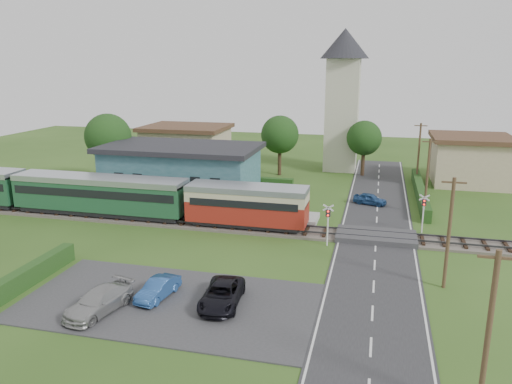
% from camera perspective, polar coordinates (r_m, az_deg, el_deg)
% --- Properties ---
extents(ground, '(120.00, 120.00, 0.00)m').
position_cam_1_polar(ground, '(40.00, -1.02, -5.16)').
color(ground, '#2D4C19').
extents(railway_track, '(76.00, 3.20, 0.49)m').
position_cam_1_polar(railway_track, '(41.79, -0.31, -4.12)').
color(railway_track, '#4C443D').
rests_on(railway_track, ground).
extents(road, '(6.00, 70.00, 0.05)m').
position_cam_1_polar(road, '(38.78, 13.49, -6.19)').
color(road, '#28282B').
rests_on(road, ground).
extents(car_park, '(17.00, 9.00, 0.08)m').
position_cam_1_polar(car_park, '(30.03, -9.94, -12.30)').
color(car_park, '#333335').
rests_on(car_park, ground).
extents(crossing_deck, '(6.20, 3.40, 0.45)m').
position_cam_1_polar(crossing_deck, '(40.59, 13.55, -4.95)').
color(crossing_deck, '#333335').
rests_on(crossing_deck, ground).
extents(platform, '(30.00, 3.00, 0.45)m').
position_cam_1_polar(platform, '(47.91, -11.02, -1.80)').
color(platform, gray).
rests_on(platform, ground).
extents(equipment_hut, '(2.30, 2.30, 2.55)m').
position_cam_1_polar(equipment_hut, '(51.36, -19.23, 0.51)').
color(equipment_hut, beige).
rests_on(equipment_hut, platform).
extents(station_building, '(16.00, 9.00, 5.30)m').
position_cam_1_polar(station_building, '(52.45, -8.51, 2.51)').
color(station_building, '#2D5C67').
rests_on(station_building, ground).
extents(train, '(43.20, 2.90, 3.40)m').
position_cam_1_polar(train, '(48.31, -20.63, 0.06)').
color(train, '#232328').
rests_on(train, ground).
extents(church_tower, '(6.00, 6.00, 17.60)m').
position_cam_1_polar(church_tower, '(64.62, 9.92, 11.45)').
color(church_tower, beige).
rests_on(church_tower, ground).
extents(house_west, '(10.80, 8.80, 5.50)m').
position_cam_1_polar(house_west, '(67.04, -7.94, 5.23)').
color(house_west, tan).
rests_on(house_west, ground).
extents(house_east, '(8.80, 8.80, 5.50)m').
position_cam_1_polar(house_east, '(62.15, 23.26, 3.46)').
color(house_east, tan).
rests_on(house_east, ground).
extents(hedge_carpark, '(0.80, 9.00, 1.20)m').
position_cam_1_polar(hedge_carpark, '(34.52, -24.75, -8.79)').
color(hedge_carpark, '#193814').
rests_on(hedge_carpark, ground).
extents(hedge_roadside, '(0.80, 18.00, 1.20)m').
position_cam_1_polar(hedge_roadside, '(54.11, 18.24, 0.02)').
color(hedge_roadside, '#193814').
rests_on(hedge_roadside, ground).
extents(hedge_station, '(22.00, 0.80, 1.30)m').
position_cam_1_polar(hedge_station, '(56.98, -6.72, 1.43)').
color(hedge_station, '#193814').
rests_on(hedge_station, ground).
extents(tree_a, '(5.20, 5.20, 8.00)m').
position_cam_1_polar(tree_a, '(59.07, -16.55, 6.06)').
color(tree_a, '#332316').
rests_on(tree_a, ground).
extents(tree_b, '(4.60, 4.60, 7.34)m').
position_cam_1_polar(tree_b, '(61.11, 2.75, 6.57)').
color(tree_b, '#332316').
rests_on(tree_b, ground).
extents(tree_c, '(4.20, 4.20, 6.78)m').
position_cam_1_polar(tree_c, '(62.02, 12.26, 6.03)').
color(tree_c, '#332316').
rests_on(tree_c, ground).
extents(utility_pole_a, '(1.40, 0.22, 7.00)m').
position_cam_1_polar(utility_pole_a, '(21.31, 25.01, -14.52)').
color(utility_pole_a, '#473321').
rests_on(utility_pole_a, ground).
extents(utility_pole_b, '(1.40, 0.22, 7.00)m').
position_cam_1_polar(utility_pole_b, '(32.23, 21.20, -4.30)').
color(utility_pole_b, '#473321').
rests_on(utility_pole_b, ground).
extents(utility_pole_c, '(1.40, 0.22, 7.00)m').
position_cam_1_polar(utility_pole_c, '(47.61, 18.99, 1.79)').
color(utility_pole_c, '#473321').
rests_on(utility_pole_c, ground).
extents(utility_pole_d, '(1.40, 0.22, 7.00)m').
position_cam_1_polar(utility_pole_d, '(59.36, 18.10, 4.27)').
color(utility_pole_d, '#473321').
rests_on(utility_pole_d, ground).
extents(crossing_signal_near, '(0.84, 0.28, 3.28)m').
position_cam_1_polar(crossing_signal_near, '(37.86, 8.22, -3.05)').
color(crossing_signal_near, silver).
rests_on(crossing_signal_near, ground).
extents(crossing_signal_far, '(0.84, 0.28, 3.28)m').
position_cam_1_polar(crossing_signal_far, '(42.48, 18.61, -1.73)').
color(crossing_signal_far, silver).
rests_on(crossing_signal_far, ground).
extents(streetlamp_west, '(0.30, 0.30, 5.15)m').
position_cam_1_polar(streetlamp_west, '(65.55, -15.29, 4.87)').
color(streetlamp_west, '#3F3F47').
rests_on(streetlamp_west, ground).
extents(streetlamp_east, '(0.30, 0.30, 5.15)m').
position_cam_1_polar(streetlamp_east, '(64.52, 19.38, 4.41)').
color(streetlamp_east, '#3F3F47').
rests_on(streetlamp_east, ground).
extents(car_on_road, '(3.45, 2.16, 1.09)m').
position_cam_1_polar(car_on_road, '(49.98, 12.90, -0.77)').
color(car_on_road, navy).
rests_on(car_on_road, road).
extents(car_park_blue, '(1.68, 3.56, 1.13)m').
position_cam_1_polar(car_park_blue, '(30.36, -11.13, -10.78)').
color(car_park_blue, '#244D8D').
rests_on(car_park_blue, car_park).
extents(car_park_silver, '(2.71, 4.74, 1.29)m').
position_cam_1_polar(car_park_silver, '(29.50, -17.54, -11.82)').
color(car_park_silver, '#9A9A9A').
rests_on(car_park_silver, car_park).
extents(car_park_dark, '(2.42, 4.62, 1.24)m').
position_cam_1_polar(car_park_dark, '(29.05, -3.93, -11.61)').
color(car_park_dark, black).
rests_on(car_park_dark, car_park).
extents(pedestrian_near, '(0.72, 0.57, 1.72)m').
position_cam_1_polar(pedestrian_near, '(45.65, -5.23, -0.99)').
color(pedestrian_near, gray).
rests_on(pedestrian_near, platform).
extents(pedestrian_far, '(0.94, 1.06, 1.80)m').
position_cam_1_polar(pedestrian_far, '(49.19, -15.37, -0.27)').
color(pedestrian_far, gray).
rests_on(pedestrian_far, platform).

